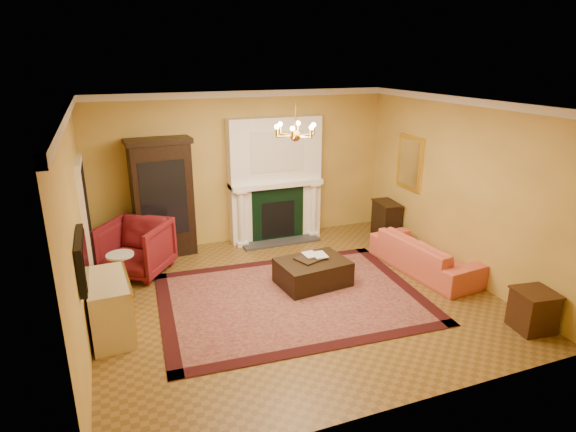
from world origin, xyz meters
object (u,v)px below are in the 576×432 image
pedestal_table (122,273)px  console_table (386,220)px  end_table (533,311)px  coral_sofa (425,249)px  commode (110,307)px  china_cabinet (163,201)px  leather_ottoman (313,272)px  wingback_armchair (136,246)px

pedestal_table → console_table: bearing=9.3°
pedestal_table → end_table: (5.24, -3.00, -0.16)m
coral_sofa → console_table: 1.75m
commode → china_cabinet: bearing=64.1°
pedestal_table → coral_sofa: bearing=-9.6°
end_table → leather_ottoman: (-2.28, 2.36, -0.05)m
commode → console_table: commode is taller
pedestal_table → console_table: size_ratio=1.03×
china_cabinet → leather_ottoman: (2.09, -2.19, -0.84)m
coral_sofa → pedestal_table: bearing=74.0°
leather_ottoman → console_table: bearing=26.4°
console_table → pedestal_table: bearing=-165.4°
end_table → leather_ottoman: end_table is taller
commode → console_table: 5.83m
china_cabinet → end_table: size_ratio=3.85×
wingback_armchair → commode: 1.94m
coral_sofa → commode: bearing=85.5°
china_cabinet → console_table: bearing=-13.6°
console_table → commode: bearing=-155.8°
wingback_armchair → leather_ottoman: bearing=6.1°
china_cabinet → commode: size_ratio=1.95×
wingback_armchair → end_table: wingback_armchair is taller
console_table → leather_ottoman: 2.79m
commode → coral_sofa: 5.23m
end_table → console_table: 3.87m
pedestal_table → coral_sofa: 5.09m
commode → leather_ottoman: size_ratio=0.98×
china_cabinet → leather_ottoman: china_cabinet is taller
pedestal_table → commode: (-0.21, -1.03, -0.02)m
coral_sofa → end_table: coral_sofa is taller
commode → leather_ottoman: commode is taller
pedestal_table → console_table: pedestal_table is taller
china_cabinet → commode: bearing=-117.5°
commode → wingback_armchair: bearing=72.1°
commode → console_table: size_ratio=1.51×
china_cabinet → end_table: china_cabinet is taller
china_cabinet → wingback_armchair: size_ratio=2.04×
coral_sofa → console_table: (0.28, 1.72, -0.05)m
china_cabinet → coral_sofa: size_ratio=1.01×
coral_sofa → end_table: (0.22, -2.15, -0.14)m
wingback_armchair → coral_sofa: wingback_armchair is taller
coral_sofa → end_table: size_ratio=3.81×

